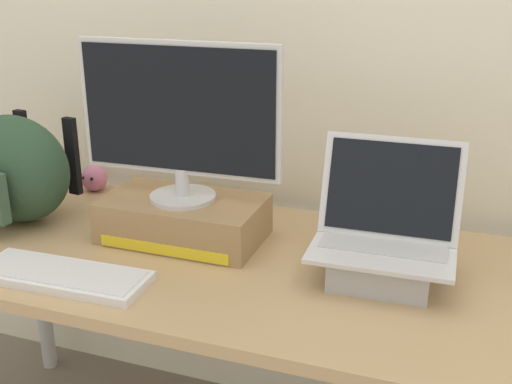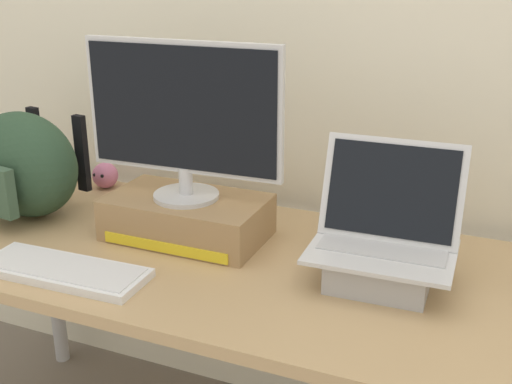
% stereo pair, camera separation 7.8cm
% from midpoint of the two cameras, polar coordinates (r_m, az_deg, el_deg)
% --- Properties ---
extents(back_wall, '(7.00, 0.10, 2.60)m').
position_cam_midpoint_polar(back_wall, '(1.85, 3.80, 16.45)').
color(back_wall, silver).
rests_on(back_wall, ground).
extents(desk, '(1.95, 0.72, 0.72)m').
position_cam_midpoint_polar(desk, '(1.60, -1.41, -8.28)').
color(desk, tan).
rests_on(desk, ground).
extents(toner_box_yellow, '(0.41, 0.24, 0.11)m').
position_cam_midpoint_polar(toner_box_yellow, '(1.69, -7.74, -2.37)').
color(toner_box_yellow, '#9E7A51').
rests_on(toner_box_yellow, desk).
extents(desktop_monitor, '(0.52, 0.17, 0.40)m').
position_cam_midpoint_polar(desktop_monitor, '(1.61, -8.21, 6.46)').
color(desktop_monitor, silver).
rests_on(desktop_monitor, toner_box_yellow).
extents(open_laptop, '(0.33, 0.25, 0.31)m').
position_cam_midpoint_polar(open_laptop, '(1.49, 9.74, -5.23)').
color(open_laptop, '#ADADB2').
rests_on(open_laptop, desk).
extents(external_keyboard, '(0.41, 0.16, 0.02)m').
position_cam_midpoint_polar(external_keyboard, '(1.56, -18.17, -7.06)').
color(external_keyboard, white).
rests_on(external_keyboard, desk).
extents(messenger_backpack, '(0.38, 0.31, 0.30)m').
position_cam_midpoint_polar(messenger_backpack, '(1.90, -21.84, 1.88)').
color(messenger_backpack, '#28422D').
rests_on(messenger_backpack, desk).
extents(plush_toy, '(0.08, 0.08, 0.08)m').
position_cam_midpoint_polar(plush_toy, '(2.09, -15.19, 1.19)').
color(plush_toy, '#CC7099').
rests_on(plush_toy, desk).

